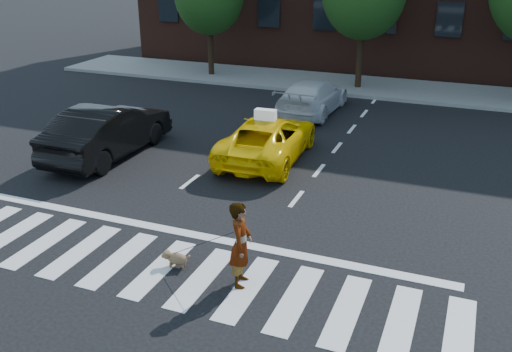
# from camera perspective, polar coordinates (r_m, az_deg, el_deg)

# --- Properties ---
(ground) EXTENTS (120.00, 120.00, 0.00)m
(ground) POSITION_cam_1_polar(r_m,az_deg,el_deg) (12.29, -9.65, -9.12)
(ground) COLOR black
(ground) RESTS_ON ground
(crosswalk) EXTENTS (13.00, 2.40, 0.01)m
(crosswalk) POSITION_cam_1_polar(r_m,az_deg,el_deg) (12.29, -9.65, -9.10)
(crosswalk) COLOR silver
(crosswalk) RESTS_ON ground
(stop_line) EXTENTS (12.00, 0.30, 0.01)m
(stop_line) POSITION_cam_1_polar(r_m,az_deg,el_deg) (13.49, -6.18, -5.86)
(stop_line) COLOR silver
(stop_line) RESTS_ON ground
(sidewalk_far) EXTENTS (30.00, 4.00, 0.15)m
(sidewalk_far) POSITION_cam_1_polar(r_m,az_deg,el_deg) (27.68, 9.32, 8.97)
(sidewalk_far) COLOR slate
(sidewalk_far) RESTS_ON ground
(taxi) EXTENTS (2.44, 4.91, 1.34)m
(taxi) POSITION_cam_1_polar(r_m,az_deg,el_deg) (17.84, 1.17, 3.77)
(taxi) COLOR yellow
(taxi) RESTS_ON ground
(black_sedan) EXTENTS (1.79, 5.05, 1.66)m
(black_sedan) POSITION_cam_1_polar(r_m,az_deg,el_deg) (18.67, -14.57, 4.42)
(black_sedan) COLOR black
(black_sedan) RESTS_ON ground
(white_suv) EXTENTS (2.04, 4.74, 1.36)m
(white_suv) POSITION_cam_1_polar(r_m,az_deg,el_deg) (22.93, 5.66, 7.94)
(white_suv) COLOR silver
(white_suv) RESTS_ON ground
(woman) EXTENTS (0.56, 0.73, 1.79)m
(woman) POSITION_cam_1_polar(r_m,az_deg,el_deg) (11.19, -1.54, -6.86)
(woman) COLOR #999999
(woman) RESTS_ON ground
(dog) EXTENTS (0.64, 0.32, 0.36)m
(dog) POSITION_cam_1_polar(r_m,az_deg,el_deg) (12.20, -8.11, -8.12)
(dog) COLOR #91704A
(dog) RESTS_ON ground
(taxi_sign) EXTENTS (0.66, 0.31, 0.32)m
(taxi_sign) POSITION_cam_1_polar(r_m,az_deg,el_deg) (17.41, 0.96, 6.16)
(taxi_sign) COLOR white
(taxi_sign) RESTS_ON taxi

